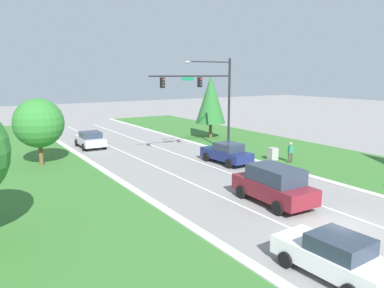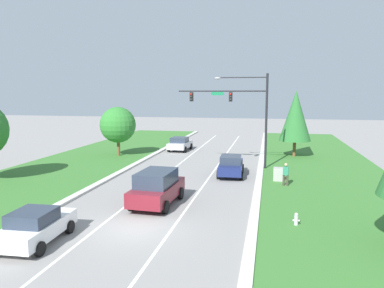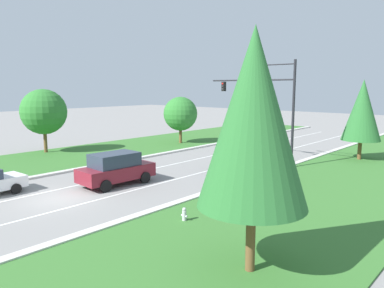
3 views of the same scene
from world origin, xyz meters
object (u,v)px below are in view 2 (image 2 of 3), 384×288
(silver_sedan, at_px, (180,144))
(white_sedan, at_px, (36,226))
(burgundy_suv, at_px, (157,187))
(navy_sedan, at_px, (231,165))
(fire_hydrant, at_px, (296,220))
(oak_far_left_tree, at_px, (118,125))
(traffic_signal_mast, at_px, (241,106))
(pedestrian, at_px, (286,174))
(conifer_near_right_tree, at_px, (296,116))
(utility_cabinet, at_px, (278,175))

(silver_sedan, bearing_deg, white_sedan, -87.91)
(burgundy_suv, distance_m, navy_sedan, 9.35)
(white_sedan, xyz_separation_m, fire_hydrant, (11.37, 4.45, -0.42))
(navy_sedan, relative_size, white_sedan, 1.08)
(silver_sedan, bearing_deg, fire_hydrant, -61.28)
(white_sedan, bearing_deg, fire_hydrant, 18.82)
(white_sedan, relative_size, oak_far_left_tree, 0.82)
(white_sedan, distance_m, fire_hydrant, 12.22)
(burgundy_suv, bearing_deg, oak_far_left_tree, 122.66)
(burgundy_suv, distance_m, oak_far_left_tree, 18.03)
(burgundy_suv, height_order, fire_hydrant, burgundy_suv)
(traffic_signal_mast, relative_size, white_sedan, 1.96)
(traffic_signal_mast, bearing_deg, fire_hydrant, -74.46)
(traffic_signal_mast, bearing_deg, navy_sedan, -98.41)
(pedestrian, bearing_deg, fire_hydrant, 99.66)
(traffic_signal_mast, relative_size, navy_sedan, 1.81)
(conifer_near_right_tree, height_order, oak_far_left_tree, conifer_near_right_tree)
(oak_far_left_tree, bearing_deg, navy_sedan, -28.86)
(silver_sedan, height_order, navy_sedan, navy_sedan)
(white_sedan, distance_m, utility_cabinet, 17.54)
(pedestrian, bearing_deg, traffic_signal_mast, -50.10)
(silver_sedan, bearing_deg, utility_cabinet, -48.96)
(conifer_near_right_tree, bearing_deg, burgundy_suv, -115.60)
(traffic_signal_mast, xyz_separation_m, fire_hydrant, (3.88, -13.94, -5.10))
(silver_sedan, height_order, pedestrian, pedestrian)
(navy_sedan, xyz_separation_m, oak_far_left_tree, (-12.40, 6.83, 2.45))
(traffic_signal_mast, height_order, burgundy_suv, traffic_signal_mast)
(silver_sedan, distance_m, burgundy_suv, 20.92)
(burgundy_suv, bearing_deg, conifer_near_right_tree, 67.13)
(conifer_near_right_tree, bearing_deg, pedestrian, -96.05)
(utility_cabinet, distance_m, conifer_near_right_tree, 12.04)
(navy_sedan, relative_size, utility_cabinet, 4.24)
(utility_cabinet, height_order, pedestrian, pedestrian)
(utility_cabinet, distance_m, pedestrian, 1.57)
(white_sedan, height_order, utility_cabinet, white_sedan)
(utility_cabinet, bearing_deg, oak_far_left_tree, 153.17)
(oak_far_left_tree, bearing_deg, traffic_signal_mast, -15.79)
(fire_hydrant, bearing_deg, traffic_signal_mast, 105.54)
(white_sedan, bearing_deg, conifer_near_right_tree, 61.07)
(conifer_near_right_tree, relative_size, oak_far_left_tree, 1.32)
(traffic_signal_mast, bearing_deg, burgundy_suv, -108.38)
(navy_sedan, xyz_separation_m, utility_cabinet, (3.65, -1.29, -0.30))
(traffic_signal_mast, xyz_separation_m, burgundy_suv, (-3.94, -11.87, -4.39))
(silver_sedan, xyz_separation_m, oak_far_left_tree, (-5.35, -5.10, 2.49))
(silver_sedan, xyz_separation_m, navy_sedan, (7.05, -11.93, 0.04))
(navy_sedan, relative_size, fire_hydrant, 6.46)
(fire_hydrant, distance_m, oak_far_left_tree, 24.46)
(white_sedan, xyz_separation_m, conifer_near_right_tree, (12.51, 25.21, 3.48))
(burgundy_suv, height_order, oak_far_left_tree, oak_far_left_tree)
(pedestrian, height_order, oak_far_left_tree, oak_far_left_tree)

